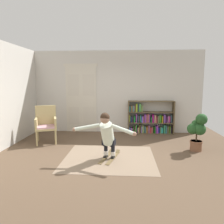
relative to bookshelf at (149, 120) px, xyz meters
name	(u,v)px	position (x,y,z in m)	size (l,w,h in m)	color
ground_plane	(112,156)	(-1.16, -2.39, -0.48)	(7.20, 7.20, 0.00)	brown
back_wall	(117,92)	(-1.16, 0.21, 0.97)	(6.00, 0.10, 2.90)	beige
side_wall_left	(1,96)	(-4.16, -1.99, 0.97)	(0.10, 6.00, 2.90)	beige
double_door	(81,98)	(-2.45, 0.15, 0.75)	(1.22, 0.05, 2.45)	beige
rug	(109,158)	(-1.22, -2.55, -0.47)	(2.15, 1.92, 0.01)	#85705A
bookshelf	(149,120)	(0.00, 0.00, 0.00)	(1.60, 0.30, 1.15)	brown
wicker_chair	(46,123)	(-3.22, -1.31, 0.10)	(0.77, 0.77, 1.10)	tan
potted_plant	(197,130)	(1.04, -1.87, 0.08)	(0.48, 0.40, 1.01)	brown
skis_pair	(110,157)	(-1.21, -2.52, -0.46)	(0.48, 0.96, 0.07)	brown
person_skier	(107,133)	(-1.26, -2.72, 0.19)	(1.45, 0.77, 1.08)	white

